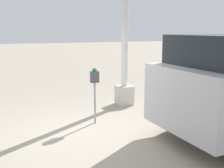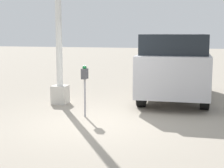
# 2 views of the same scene
# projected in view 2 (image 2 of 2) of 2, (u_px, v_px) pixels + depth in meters

# --- Properties ---
(ground_plane) EXTENTS (80.00, 80.00, 0.00)m
(ground_plane) POSITION_uv_depth(u_px,v_px,m) (96.00, 124.00, 8.01)
(ground_plane) COLOR gray
(parking_meter_near) EXTENTS (0.21, 0.14, 1.31)m
(parking_meter_near) POSITION_uv_depth(u_px,v_px,m) (85.00, 79.00, 8.55)
(parking_meter_near) COLOR #9E9EA3
(parking_meter_near) RESTS_ON ground
(lamp_post) EXTENTS (0.44, 0.44, 7.00)m
(lamp_post) POSITION_uv_depth(u_px,v_px,m) (58.00, 15.00, 9.91)
(lamp_post) COLOR beige
(lamp_post) RESTS_ON ground
(parked_van) EXTENTS (4.68, 2.17, 2.07)m
(parked_van) POSITION_uv_depth(u_px,v_px,m) (175.00, 64.00, 10.89)
(parked_van) COLOR #B2B2B7
(parked_van) RESTS_ON ground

